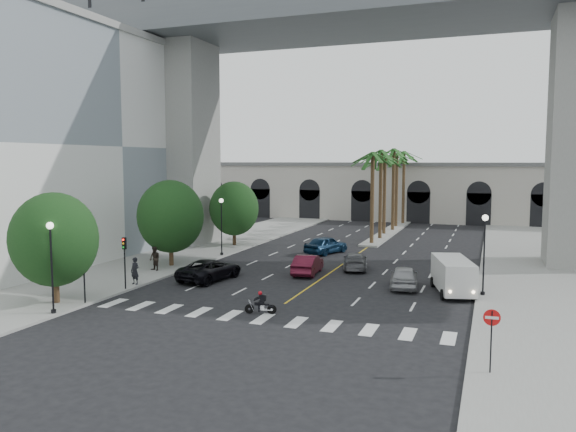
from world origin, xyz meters
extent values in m
plane|color=black|center=(0.00, 0.00, 0.00)|extent=(140.00, 140.00, 0.00)
cube|color=gray|center=(-15.00, 15.00, 0.07)|extent=(8.00, 100.00, 0.15)
cube|color=gray|center=(15.00, 15.00, 0.07)|extent=(8.00, 100.00, 0.15)
cube|color=gray|center=(0.00, 38.00, 0.10)|extent=(2.00, 24.00, 0.20)
cube|color=silver|center=(-27.00, 12.00, 10.00)|extent=(16.00, 32.00, 20.00)
cube|color=gray|center=(-27.00, 12.00, 20.30)|extent=(16.50, 32.50, 0.60)
cube|color=beige|center=(0.00, 55.00, 4.00)|extent=(70.00, 10.00, 8.00)
cube|color=slate|center=(0.00, 55.00, 8.25)|extent=(71.00, 10.50, 0.50)
cube|color=gray|center=(-18.50, 22.00, 10.40)|extent=(5.00, 6.00, 20.80)
cube|color=#555A5E|center=(5.00, 22.00, 22.00)|extent=(75.00, 13.00, 2.50)
cylinder|color=#47331E|center=(0.00, 28.00, 4.75)|extent=(0.40, 0.40, 9.50)
cylinder|color=#47331E|center=(0.10, 32.00, 4.90)|extent=(0.40, 0.40, 9.80)
cylinder|color=#47331E|center=(-0.20, 36.00, 4.65)|extent=(0.40, 0.40, 9.30)
cylinder|color=#47331E|center=(0.15, 40.00, 5.05)|extent=(0.40, 0.40, 10.10)
cylinder|color=#47331E|center=(-0.10, 44.00, 4.80)|extent=(0.40, 0.40, 9.60)
cylinder|color=#47331E|center=(0.20, 48.00, 4.95)|extent=(0.40, 0.40, 9.90)
cylinder|color=#382616|center=(-13.00, -3.00, 1.17)|extent=(0.36, 0.36, 2.34)
ellipsoid|color=black|center=(-13.00, -3.00, 4.03)|extent=(5.20, 5.20, 5.72)
cylinder|color=#382616|center=(-13.00, 10.00, 1.22)|extent=(0.36, 0.36, 2.45)
ellipsoid|color=black|center=(-13.00, 10.00, 4.22)|extent=(5.44, 5.44, 5.98)
cylinder|color=#382616|center=(-13.00, 22.00, 1.13)|extent=(0.36, 0.36, 2.27)
ellipsoid|color=black|center=(-13.00, 22.00, 3.91)|extent=(5.04, 5.04, 5.54)
cylinder|color=black|center=(-11.40, -5.00, 0.18)|extent=(0.28, 0.28, 0.36)
cylinder|color=black|center=(-11.40, -5.00, 2.60)|extent=(0.11, 0.11, 5.00)
sphere|color=white|center=(-11.40, -5.00, 5.15)|extent=(0.40, 0.40, 0.40)
cylinder|color=black|center=(-11.40, 16.00, 0.18)|extent=(0.28, 0.28, 0.36)
cylinder|color=black|center=(-11.40, 16.00, 2.60)|extent=(0.11, 0.11, 5.00)
sphere|color=white|center=(-11.40, 16.00, 5.15)|extent=(0.40, 0.40, 0.40)
cylinder|color=black|center=(11.40, 8.00, 0.18)|extent=(0.28, 0.28, 0.36)
cylinder|color=black|center=(11.40, 8.00, 2.60)|extent=(0.11, 0.11, 5.00)
sphere|color=white|center=(11.40, 8.00, 5.15)|extent=(0.40, 0.40, 0.40)
cylinder|color=black|center=(-11.30, -2.50, 1.75)|extent=(0.10, 0.10, 3.50)
cube|color=black|center=(-11.30, -2.50, 3.25)|extent=(0.25, 0.18, 0.80)
cylinder|color=black|center=(-11.30, 1.50, 1.75)|extent=(0.10, 0.10, 3.50)
cube|color=black|center=(-11.30, 1.50, 3.25)|extent=(0.25, 0.18, 0.80)
cylinder|color=black|center=(-1.14, -0.75, 0.27)|extent=(0.55, 0.22, 0.54)
cylinder|color=black|center=(0.12, -0.43, 0.27)|extent=(0.55, 0.22, 0.54)
cube|color=silver|center=(-0.46, -0.58, 0.34)|extent=(0.41, 0.34, 0.24)
cube|color=black|center=(-0.59, -0.61, 0.60)|extent=(0.53, 0.32, 0.18)
cube|color=black|center=(-0.20, -0.51, 0.56)|extent=(0.45, 0.31, 0.11)
cylinder|color=black|center=(-0.94, -0.70, 0.80)|extent=(0.15, 0.49, 0.03)
cube|color=black|center=(-0.40, -0.56, 0.90)|extent=(0.31, 0.39, 0.47)
cube|color=black|center=(-0.26, -0.53, 0.95)|extent=(0.19, 0.29, 0.34)
sphere|color=#AA0B14|center=(-0.52, -0.60, 1.21)|extent=(0.24, 0.24, 0.24)
imported|color=#97979C|center=(6.22, 8.96, 0.78)|extent=(2.45, 4.76, 1.55)
imported|color=#480E1D|center=(-1.50, 11.12, 0.76)|extent=(2.05, 4.77, 1.53)
imported|color=black|center=(-7.59, 6.59, 0.77)|extent=(3.40, 5.90, 1.55)
imported|color=#59595D|center=(1.50, 14.25, 0.68)|extent=(2.93, 4.97, 1.35)
imported|color=#0E2742|center=(-2.88, 20.86, 0.84)|extent=(3.58, 5.34, 1.69)
cube|color=silver|center=(9.50, 8.36, 1.30)|extent=(3.34, 5.73, 2.00)
cube|color=black|center=(10.17, 5.90, 1.55)|extent=(1.85, 0.72, 0.85)
cylinder|color=black|center=(9.08, 6.28, 0.35)|extent=(0.45, 0.75, 0.70)
cylinder|color=black|center=(10.91, 6.78, 0.35)|extent=(0.45, 0.75, 0.70)
cylinder|color=black|center=(8.09, 9.95, 0.35)|extent=(0.45, 0.75, 0.70)
cylinder|color=black|center=(9.92, 10.44, 0.35)|extent=(0.45, 0.75, 0.70)
imported|color=black|center=(-11.50, 2.89, 1.10)|extent=(0.76, 0.56, 1.90)
imported|color=black|center=(-13.00, 7.59, 1.10)|extent=(1.11, 0.99, 1.90)
cylinder|color=black|center=(11.95, -5.98, 1.36)|extent=(0.06, 0.06, 2.73)
cylinder|color=red|center=(11.95, -5.98, 2.44)|extent=(0.68, 0.07, 0.68)
cube|color=silver|center=(11.95, -5.98, 2.44)|extent=(0.52, 0.05, 0.11)
camera|label=1|loc=(11.85, -29.63, 8.77)|focal=35.00mm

